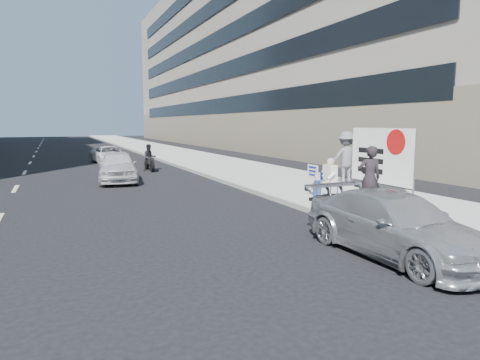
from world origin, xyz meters
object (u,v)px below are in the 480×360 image
jogger (346,158)px  parked_sedan (395,225)px  protest_banner (381,156)px  white_sedan_near (118,167)px  motorcycle (149,159)px  pedestrian_woman (369,178)px  white_sedan_far (109,155)px  seated_protester (326,177)px

jogger → parked_sedan: bearing=73.2°
protest_banner → white_sedan_near: bearing=136.8°
parked_sedan → motorcycle: (-1.22, 16.65, 0.04)m
pedestrian_woman → motorcycle: size_ratio=0.86×
white_sedan_near → white_sedan_far: size_ratio=1.02×
white_sedan_near → motorcycle: motorcycle is taller
pedestrian_woman → protest_banner: (2.46, 2.33, 0.37)m
pedestrian_woman → white_sedan_far: (-4.65, 19.04, -0.49)m
pedestrian_woman → protest_banner: bearing=-120.1°
seated_protester → parked_sedan: size_ratio=0.32×
parked_sedan → white_sedan_far: (-2.64, 22.16, -0.06)m
pedestrian_woman → parked_sedan: (-2.01, -3.12, -0.43)m
protest_banner → motorcycle: size_ratio=1.50×
protest_banner → parked_sedan: (-4.47, -5.45, -0.80)m
motorcycle → white_sedan_near: bearing=-120.5°
white_sedan_far → motorcycle: 5.69m
pedestrian_woman → parked_sedan: bearing=73.7°
pedestrian_woman → protest_banner: 3.41m
jogger → pedestrian_woman: (-2.52, -4.34, -0.15)m
parked_sedan → jogger: bearing=57.2°
jogger → parked_sedan: (-4.53, -7.46, -0.58)m
jogger → white_sedan_far: jogger is taller
pedestrian_woman → white_sedan_near: (-5.39, 9.70, -0.36)m
seated_protester → pedestrian_woman: pedestrian_woman is taller
jogger → parked_sedan: size_ratio=0.50×
seated_protester → protest_banner: size_ratio=0.43×
seated_protester → white_sedan_far: bearing=104.3°
protest_banner → parked_sedan: bearing=-129.3°
protest_banner → jogger: bearing=88.4°
pedestrian_woman → parked_sedan: 3.74m
jogger → motorcycle: size_ratio=1.01×
parked_sedan → white_sedan_near: (-3.38, 12.82, 0.07)m
white_sedan_far → motorcycle: (1.42, -5.51, 0.10)m
white_sedan_far → pedestrian_woman: bearing=-82.8°
seated_protester → motorcycle: (-2.99, 11.83, -0.24)m
pedestrian_woman → motorcycle: pedestrian_woman is taller
protest_banner → white_sedan_far: bearing=113.0°
white_sedan_near → motorcycle: size_ratio=1.92×
seated_protester → white_sedan_near: (-5.15, 8.00, -0.21)m
seated_protester → parked_sedan: 5.14m
jogger → protest_banner: 2.02m
protest_banner → seated_protester: bearing=-166.8°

